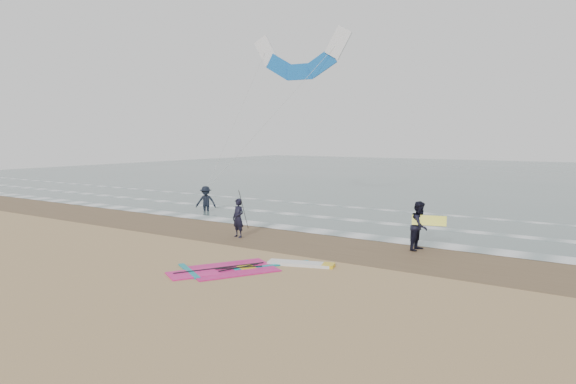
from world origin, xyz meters
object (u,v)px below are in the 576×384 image
Objects in this scene: person_standing at (238,218)px; person_walking at (420,226)px; surf_kite at (300,60)px; windsurf_rig at (251,268)px; person_wading at (206,196)px.

person_standing is 7.84m from person_walking.
windsurf_rig is at bearing -64.96° from surf_kite.
person_walking is at bearing 57.42° from windsurf_rig.
person_standing is at bearing -66.53° from person_wading.
surf_kite is (-1.92, 8.19, 8.04)m from person_standing.
person_walking is 14.52m from person_wading.
windsurf_rig is 0.52× the size of surf_kite.
person_standing is at bearing 109.26° from person_walking.
person_wading is at bearing -146.17° from surf_kite.
person_standing is 0.89× the size of person_walking.
person_standing is at bearing -76.81° from surf_kite.
windsurf_rig is at bearing -70.20° from person_wading.
windsurf_rig is 2.47× the size of person_walking.
person_wading is 9.74m from surf_kite.
surf_kite is (4.66, 3.12, 7.97)m from person_wading.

